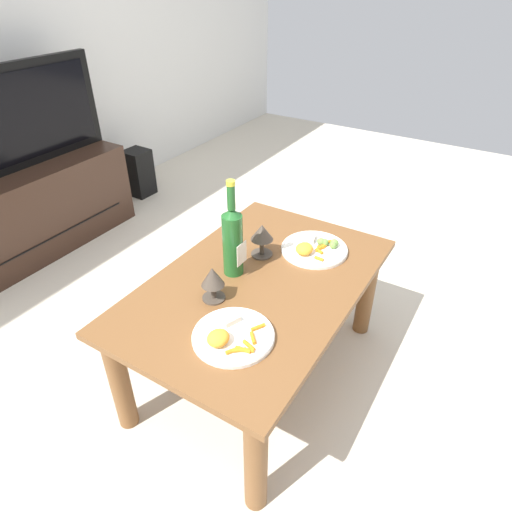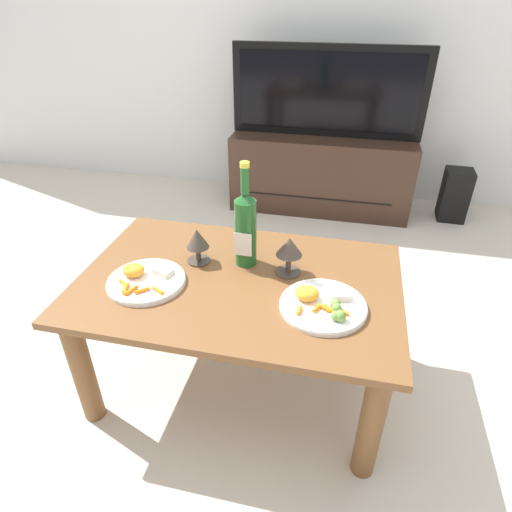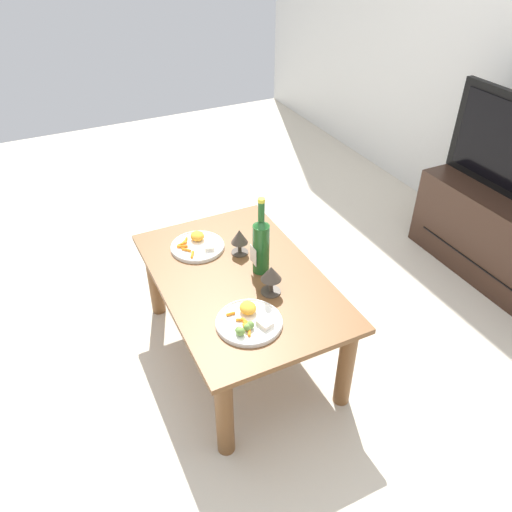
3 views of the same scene
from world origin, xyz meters
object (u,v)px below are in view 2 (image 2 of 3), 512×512
object	(u,v)px
tv_stand	(321,172)
wine_bottle	(244,226)
tv_screen	(328,92)
floor_speaker	(455,195)
dinner_plate_right	(323,304)
goblet_right	(289,249)
dinner_plate_left	(145,280)
goblet_left	(197,241)
dining_table	(239,300)

from	to	relation	value
tv_stand	wine_bottle	bearing A→B (deg)	-95.41
tv_screen	floor_speaker	size ratio (longest dim) A/B	3.54
tv_screen	dinner_plate_right	world-z (taller)	tv_screen
floor_speaker	goblet_right	distance (m)	1.76
wine_bottle	goblet_right	xyz separation A→B (m)	(0.16, -0.03, -0.05)
tv_screen	dinner_plate_left	bearing A→B (deg)	-104.22
dinner_plate_right	wine_bottle	bearing A→B (deg)	146.43
goblet_left	dinner_plate_left	bearing A→B (deg)	-128.29
floor_speaker	dinner_plate_right	xyz separation A→B (m)	(-0.69, -1.67, 0.31)
goblet_right	dinner_plate_right	size ratio (longest dim) A/B	0.51
dinner_plate_left	dinner_plate_right	size ratio (longest dim) A/B	0.96
goblet_left	dinner_plate_right	size ratio (longest dim) A/B	0.48
tv_stand	goblet_right	distance (m)	1.55
floor_speaker	wine_bottle	xyz separation A→B (m)	(-0.98, -1.48, 0.44)
dining_table	tv_screen	size ratio (longest dim) A/B	0.91
tv_screen	floor_speaker	distance (m)	1.02
tv_stand	dinner_plate_right	size ratio (longest dim) A/B	4.36
tv_stand	goblet_right	xyz separation A→B (m)	(0.02, -1.51, 0.31)
wine_bottle	goblet_left	distance (m)	0.17
dining_table	floor_speaker	bearing A→B (deg)	58.36
floor_speaker	tv_screen	bearing A→B (deg)	-178.65
goblet_right	dinner_plate_left	distance (m)	0.47
wine_bottle	goblet_right	distance (m)	0.17
goblet_left	goblet_right	distance (m)	0.31
tv_screen	dinner_plate_right	size ratio (longest dim) A/B	4.40
dining_table	wine_bottle	size ratio (longest dim) A/B	2.88
tv_stand	dinner_plate_right	world-z (taller)	dinner_plate_right
goblet_left	dinner_plate_right	xyz separation A→B (m)	(0.44, -0.16, -0.07)
tv_stand	floor_speaker	xyz separation A→B (m)	(0.84, -0.01, -0.08)
dinner_plate_right	dining_table	bearing A→B (deg)	163.00
dining_table	tv_stand	world-z (taller)	tv_stand
tv_screen	goblet_left	bearing A→B (deg)	-101.13
tv_stand	wine_bottle	size ratio (longest dim) A/B	3.13
dinner_plate_left	wine_bottle	bearing A→B (deg)	33.67
tv_stand	goblet_left	distance (m)	1.57
goblet_right	dinner_plate_right	distance (m)	0.22
floor_speaker	dinner_plate_right	bearing A→B (deg)	-111.00
tv_stand	goblet_left	xyz separation A→B (m)	(-0.30, -1.51, 0.30)
dinner_plate_left	tv_stand	bearing A→B (deg)	75.80
dinner_plate_left	dining_table	bearing A→B (deg)	16.35
wine_bottle	tv_stand	bearing A→B (deg)	84.59
tv_screen	goblet_right	xyz separation A→B (m)	(0.02, -1.51, -0.19)
goblet_right	tv_screen	bearing A→B (deg)	90.60
floor_speaker	goblet_left	distance (m)	1.93
tv_stand	goblet_right	world-z (taller)	goblet_right
dining_table	floor_speaker	world-z (taller)	dining_table
goblet_right	dinner_plate_left	bearing A→B (deg)	-160.02
tv_stand	floor_speaker	bearing A→B (deg)	-0.40
tv_stand	wine_bottle	distance (m)	1.54
tv_stand	wine_bottle	xyz separation A→B (m)	(-0.14, -1.49, 0.36)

